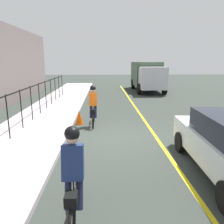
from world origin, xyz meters
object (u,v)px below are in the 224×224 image
cyclist_follow (74,177)px  cyclist_lead (93,106)px  box_truck_background (147,75)px  traffic_cone_near (79,117)px

cyclist_follow → cyclist_lead: bearing=-1.2°
box_truck_background → traffic_cone_near: 12.93m
traffic_cone_near → cyclist_follow: bearing=-174.6°
cyclist_lead → cyclist_follow: bearing=178.8°
cyclist_lead → box_truck_background: bearing=-22.4°
cyclist_lead → cyclist_follow: (-6.26, 0.06, 0.00)m
cyclist_lead → cyclist_follow: same height
cyclist_lead → box_truck_background: 12.80m
cyclist_follow → traffic_cone_near: 6.51m
cyclist_lead → cyclist_follow: size_ratio=1.00×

